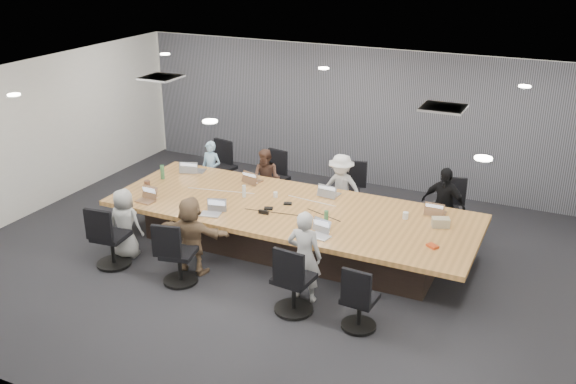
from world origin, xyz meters
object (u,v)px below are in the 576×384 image
at_px(chair_6, 294,284).
at_px(person_5, 191,236).
at_px(person_2, 341,189).
at_px(person_4, 125,223).
at_px(chair_1, 275,183).
at_px(snack_packet, 432,246).
at_px(laptop_2, 330,194).
at_px(person_6, 304,256).
at_px(laptop_0, 195,171).
at_px(laptop_1, 252,181).
at_px(chair_2, 347,195).
at_px(bottle_clear, 244,191).
at_px(laptop_3, 436,212).
at_px(chair_4, 112,241).
at_px(chair_7, 360,304).
at_px(conference_table, 291,227).
at_px(chair_0, 221,172).
at_px(laptop_6, 320,236).
at_px(bottle_green_left, 162,172).
at_px(person_3, 443,205).
at_px(canvas_bag, 441,222).
at_px(bottle_green_right, 326,218).
at_px(chair_5, 179,258).
at_px(person_0, 211,170).
at_px(chair_3, 446,213).
at_px(laptop_5, 210,214).
at_px(laptop_4, 145,201).
at_px(mug_brown, 147,184).
at_px(stapler, 264,212).
at_px(person_1, 267,179).

xyz_separation_m(chair_6, person_5, (-1.87, 0.35, 0.19)).
distance_m(person_2, person_4, 3.78).
relative_size(chair_1, snack_packet, 4.81).
xyz_separation_m(laptop_2, person_6, (0.48, -2.15, -0.07)).
bearing_deg(snack_packet, laptop_0, 165.54).
bearing_deg(laptop_1, laptop_0, 12.00).
bearing_deg(chair_2, bottle_clear, 35.19).
height_order(laptop_1, laptop_2, same).
distance_m(laptop_3, person_5, 3.86).
xyz_separation_m(chair_4, laptop_0, (-0.05, 2.50, 0.33)).
xyz_separation_m(chair_7, person_4, (-4.07, 0.35, 0.21)).
xyz_separation_m(conference_table, chair_0, (-2.34, 1.70, 0.03)).
bearing_deg(laptop_6, bottle_green_left, 175.90).
height_order(chair_7, person_3, person_3).
bearing_deg(laptop_2, canvas_bag, 171.46).
bearing_deg(person_3, person_5, -126.54).
relative_size(laptop_2, bottle_green_right, 1.44).
distance_m(person_5, bottle_green_left, 2.26).
distance_m(chair_4, chair_7, 4.07).
bearing_deg(chair_5, person_0, 101.05).
bearing_deg(chair_3, laptop_5, 20.48).
bearing_deg(chair_1, snack_packet, 159.26).
bearing_deg(chair_3, laptop_6, 44.41).
bearing_deg(person_3, person_6, -102.97).
bearing_deg(person_2, laptop_1, -156.85).
bearing_deg(bottle_clear, laptop_2, 29.79).
relative_size(chair_4, person_5, 0.68).
relative_size(chair_2, person_6, 0.58).
height_order(person_4, laptop_4, person_4).
distance_m(chair_2, canvas_bag, 2.47).
distance_m(bottle_green_right, canvas_bag, 1.73).
height_order(person_2, person_4, person_2).
relative_size(chair_0, chair_5, 1.05).
relative_size(person_0, person_3, 0.87).
bearing_deg(laptop_6, mug_brown, -176.94).
relative_size(person_6, stapler, 8.24).
xyz_separation_m(chair_2, chair_4, (-2.64, -3.40, 0.03)).
distance_m(person_4, stapler, 2.22).
bearing_deg(laptop_0, chair_6, 128.91).
bearing_deg(laptop_6, laptop_1, 152.92).
relative_size(laptop_4, bottle_green_left, 1.15).
height_order(chair_7, person_5, person_5).
distance_m(conference_table, person_4, 2.66).
bearing_deg(bottle_green_left, person_1, 36.85).
relative_size(person_0, laptop_3, 3.71).
distance_m(chair_1, person_5, 3.06).
bearing_deg(chair_2, chair_0, -16.97).
relative_size(chair_7, laptop_0, 2.05).
bearing_deg(person_2, person_6, -77.02).
distance_m(laptop_2, bottle_clear, 1.45).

